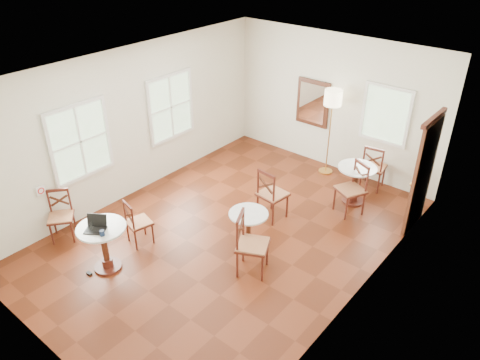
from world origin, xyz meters
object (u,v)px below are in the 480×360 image
at_px(chair_back_a, 374,167).
at_px(power_adapter, 89,273).
at_px(cafe_table_back, 356,181).
at_px(chair_mid_b, 251,244).
at_px(chair_near_a, 138,222).
at_px(laptop, 96,226).
at_px(floor_lamp, 333,103).
at_px(navy_mug, 102,233).
at_px(chair_near_b, 61,216).
at_px(mouse, 99,219).
at_px(water_glass, 91,226).
at_px(chair_back_b, 352,189).
at_px(cafe_table_mid, 248,226).
at_px(chair_mid_a, 272,194).
at_px(cafe_table_near, 104,243).

distance_m(chair_back_a, power_adapter, 5.93).
relative_size(cafe_table_back, chair_mid_b, 0.74).
relative_size(chair_near_a, laptop, 2.15).
xyz_separation_m(floor_lamp, navy_mug, (-0.89, -5.25, -0.77)).
bearing_deg(chair_back_a, floor_lamp, -8.49).
xyz_separation_m(chair_mid_b, laptop, (-1.86, -1.53, 0.34)).
height_order(floor_lamp, power_adapter, floor_lamp).
height_order(cafe_table_back, chair_near_b, chair_near_b).
bearing_deg(floor_lamp, power_adapter, -102.37).
bearing_deg(mouse, laptop, -48.45).
bearing_deg(navy_mug, water_glass, -178.98).
bearing_deg(mouse, cafe_table_back, 59.64).
distance_m(chair_back_b, power_adapter, 4.96).
height_order(cafe_table_mid, chair_mid_b, chair_mid_b).
bearing_deg(laptop, cafe_table_back, 29.72).
xyz_separation_m(water_glass, power_adapter, (-0.03, -0.18, -0.86)).
xyz_separation_m(cafe_table_mid, laptop, (-1.45, -1.98, 0.44)).
relative_size(chair_near_b, laptop, 2.28).
xyz_separation_m(navy_mug, power_adapter, (-0.30, -0.19, -0.85)).
bearing_deg(chair_mid_a, chair_back_a, -106.78).
height_order(floor_lamp, mouse, floor_lamp).
xyz_separation_m(cafe_table_back, mouse, (-2.34, -4.30, 0.35)).
relative_size(chair_near_b, mouse, 10.73).
bearing_deg(cafe_table_back, power_adapter, -115.71).
height_order(chair_near_b, chair_mid_a, chair_mid_a).
relative_size(chair_back_b, water_glass, 9.32).
distance_m(cafe_table_back, chair_near_a, 4.29).
bearing_deg(chair_mid_a, cafe_table_near, 74.06).
bearing_deg(laptop, chair_back_b, 26.55).
distance_m(chair_near_b, chair_back_b, 5.36).
distance_m(chair_near_a, floor_lamp, 4.69).
height_order(chair_mid_b, navy_mug, chair_mid_b).
relative_size(cafe_table_back, laptop, 1.98).
bearing_deg(chair_mid_a, chair_near_b, 55.65).
height_order(cafe_table_near, chair_mid_a, chair_mid_a).
bearing_deg(water_glass, chair_back_b, 60.60).
bearing_deg(mouse, chair_back_b, 56.26).
distance_m(chair_back_b, navy_mug, 4.64).
bearing_deg(power_adapter, chair_back_b, 61.29).
bearing_deg(chair_near_a, navy_mug, 123.89).
bearing_deg(navy_mug, floor_lamp, 80.36).
distance_m(chair_near_b, power_adapter, 1.31).
bearing_deg(chair_back_a, chair_back_b, 85.37).
distance_m(laptop, mouse, 0.24).
bearing_deg(mouse, floor_lamp, 74.05).
distance_m(cafe_table_back, chair_back_a, 0.75).
height_order(cafe_table_mid, laptop, laptop).
xyz_separation_m(cafe_table_near, navy_mug, (0.20, -0.11, 0.36)).
height_order(cafe_table_near, chair_near_a, chair_near_a).
distance_m(cafe_table_mid, chair_near_b, 3.32).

